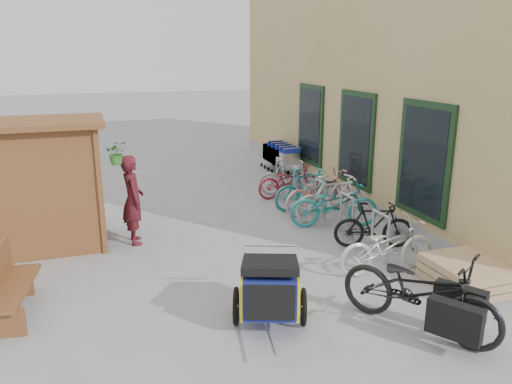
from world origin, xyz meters
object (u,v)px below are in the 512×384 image
object	(u,v)px
bike_0	(387,246)
bike_4	(320,192)
person_kiosk	(133,200)
bike_3	(334,199)
cargo_bike	(421,292)
pallet_stack	(467,274)
bike_7	(289,177)
shopping_carts	(278,155)
bike_2	(334,204)
bike_1	(374,225)
bike_5	(307,189)
bike_6	(289,181)
child_trailer	(270,286)
kiosk	(41,167)
bench	(6,284)

from	to	relation	value
bike_0	bike_4	bearing A→B (deg)	-5.96
person_kiosk	bike_0	size ratio (longest dim) A/B	0.98
bike_3	person_kiosk	bearing A→B (deg)	88.29
cargo_bike	bike_3	world-z (taller)	cargo_bike
bike_4	bike_0	bearing A→B (deg)	161.57
bike_3	pallet_stack	bearing A→B (deg)	-169.89
pallet_stack	bike_7	distance (m)	5.79
person_kiosk	shopping_carts	bearing A→B (deg)	-49.35
bike_0	bike_2	world-z (taller)	bike_2
bike_1	bike_7	bearing A→B (deg)	20.95
person_kiosk	bike_1	distance (m)	4.56
bike_4	bike_7	distance (m)	1.59
person_kiosk	bike_5	distance (m)	4.10
cargo_bike	person_kiosk	distance (m)	5.50
bike_4	bike_6	bearing A→B (deg)	-4.30
bike_2	bike_5	xyz separation A→B (m)	(-0.05, 1.27, 0.01)
bike_0	child_trailer	bearing A→B (deg)	110.55
bike_7	bike_0	bearing A→B (deg)	-167.71
kiosk	cargo_bike	xyz separation A→B (m)	(4.76, -4.71, -0.99)
bike_0	bike_5	bearing A→B (deg)	-2.51
bike_6	person_kiosk	bearing A→B (deg)	116.02
pallet_stack	child_trailer	size ratio (longest dim) A/B	0.71
shopping_carts	bike_3	xyz separation A→B (m)	(-0.56, -4.67, -0.03)
kiosk	bike_3	distance (m)	5.82
bench	cargo_bike	distance (m)	5.60
shopping_carts	bike_2	bearing A→B (deg)	-97.85
kiosk	bench	distance (m)	2.79
child_trailer	bike_1	size ratio (longest dim) A/B	1.13
bike_3	bike_7	xyz separation A→B (m)	(-0.08, 2.31, -0.07)
child_trailer	person_kiosk	bearing A→B (deg)	131.89
bike_2	bike_3	size ratio (longest dim) A/B	1.05
bike_4	bike_5	xyz separation A→B (m)	(-0.18, 0.30, 0.00)
shopping_carts	bike_4	world-z (taller)	bike_4
bike_4	bike_5	world-z (taller)	bike_5
pallet_stack	bike_1	distance (m)	1.98
pallet_stack	bike_3	bearing A→B (deg)	99.30
bike_3	bike_6	distance (m)	2.08
kiosk	bike_1	bearing A→B (deg)	-18.88
bench	bike_0	size ratio (longest dim) A/B	0.87
bench	bike_1	distance (m)	6.19
kiosk	bike_0	bearing A→B (deg)	-28.94
child_trailer	bike_7	xyz separation A→B (m)	(2.66, 5.76, -0.08)
shopping_carts	pallet_stack	bearing A→B (deg)	-90.00
bench	shopping_carts	world-z (taller)	shopping_carts
cargo_bike	kiosk	bearing A→B (deg)	103.56
bench	bike_7	distance (m)	7.48
pallet_stack	bike_5	distance (m)	4.52
child_trailer	bike_2	size ratio (longest dim) A/B	0.91
bike_1	cargo_bike	bearing A→B (deg)	179.08
pallet_stack	bike_7	xyz separation A→B (m)	(-0.64, 5.75, 0.25)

